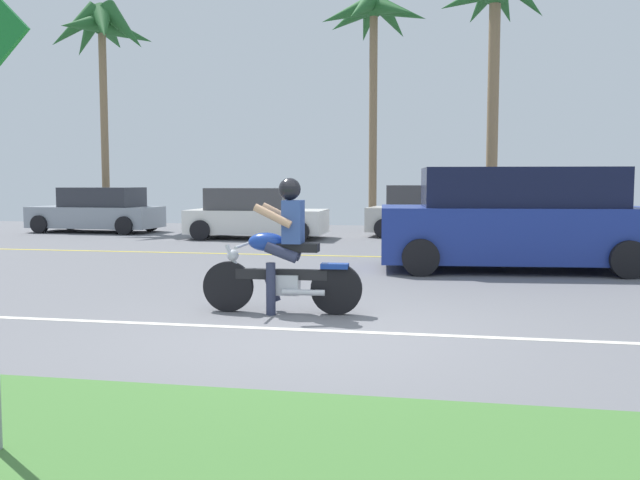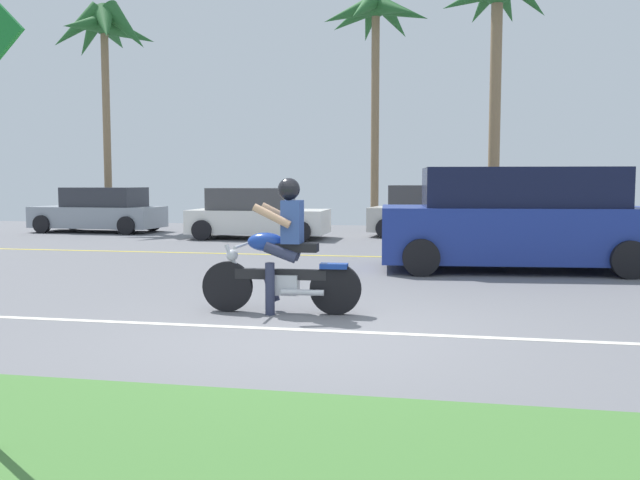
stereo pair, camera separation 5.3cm
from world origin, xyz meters
TOP-DOWN VIEW (x-y plane):
  - ground at (0.00, 3.00)m, footprint 56.00×30.00m
  - lane_line_near at (0.00, 0.15)m, footprint 50.40×0.12m
  - lane_line_far at (0.00, 7.57)m, footprint 50.40×0.12m
  - motorcyclist at (-0.62, 1.05)m, footprint 1.98×0.65m
  - suv_nearby at (2.53, 5.89)m, footprint 5.05×2.62m
  - parked_car_0 at (-9.66, 13.11)m, footprint 4.11×2.00m
  - parked_car_1 at (-4.06, 11.70)m, footprint 3.87×2.09m
  - parked_car_2 at (0.96, 13.23)m, footprint 4.17×2.20m
  - palm_tree_0 at (2.59, 14.84)m, footprint 3.36×3.40m
  - palm_tree_1 at (-1.23, 15.95)m, footprint 3.68×3.58m
  - palm_tree_2 at (-10.13, 14.54)m, footprint 3.49×3.76m

SIDE VIEW (x-z plane):
  - ground at x=0.00m, z-range -0.04..0.00m
  - lane_line_near at x=0.00m, z-range 0.00..0.01m
  - lane_line_far at x=0.00m, z-range 0.00..0.01m
  - parked_car_0 at x=-9.66m, z-range -0.04..1.38m
  - parked_car_1 at x=-4.06m, z-range -0.04..1.39m
  - motorcyclist at x=-0.62m, z-range -0.13..1.52m
  - parked_car_2 at x=0.96m, z-range -0.05..1.45m
  - suv_nearby at x=2.53m, z-range -0.02..1.84m
  - palm_tree_2 at x=-10.13m, z-range 2.67..10.24m
  - palm_tree_0 at x=2.59m, z-range 2.66..10.68m
  - palm_tree_1 at x=-1.23m, z-range 2.87..10.81m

